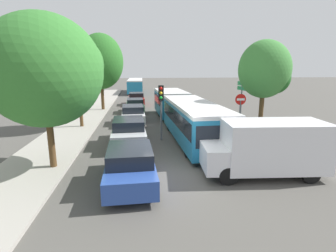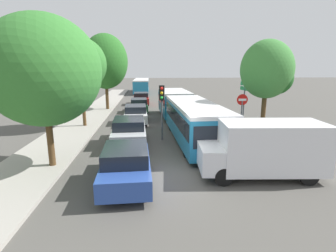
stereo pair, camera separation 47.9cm
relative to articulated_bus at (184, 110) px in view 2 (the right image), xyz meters
name	(u,v)px [view 2 (the right image)]	position (x,y,z in m)	size (l,w,h in m)	color
ground_plane	(171,175)	(-1.73, -8.48, -1.37)	(200.00, 200.00, 0.00)	#4F4C47
kerb_strip_left	(99,108)	(-7.96, 9.90, -1.30)	(3.20, 46.76, 0.14)	#9E998E
articulated_bus	(184,110)	(0.00, 0.00, 0.00)	(3.10, 16.06, 2.37)	teal
city_bus_rear	(142,85)	(-3.69, 28.28, 0.00)	(2.58, 11.03, 2.37)	teal
queued_car_blue	(126,165)	(-3.54, -9.13, -0.61)	(1.97, 4.36, 1.49)	#284799
queued_car_silver	(129,131)	(-3.78, -3.69, -0.59)	(2.04, 4.50, 1.54)	#B7BABF
queued_car_white	(136,114)	(-3.64, 2.26, -0.63)	(1.92, 4.25, 1.46)	white
queued_car_green	(139,105)	(-3.54, 7.48, -0.67)	(1.82, 4.03, 1.38)	#236638
queued_car_red	(141,98)	(-3.46, 13.01, -0.62)	(1.94, 4.28, 1.47)	#B21E19
white_van	(266,148)	(2.12, -8.94, -0.13)	(5.12, 2.28, 2.31)	silver
traffic_light	(162,100)	(-1.80, -3.03, 1.13)	(0.35, 0.38, 3.40)	#56595E
no_entry_sign	(242,109)	(3.27, -2.88, 0.51)	(0.70, 0.08, 2.82)	#56595E
direction_sign_post	(244,94)	(4.33, -0.37, 1.18)	(0.18, 1.40, 3.60)	#56595E
tree_left_near	(43,71)	(-7.00, -7.28, 2.94)	(4.81, 4.81, 6.65)	#51381E
tree_left_mid	(81,64)	(-7.44, 0.95, 3.28)	(3.69, 3.69, 6.57)	#51381E
tree_left_far	(105,62)	(-6.89, 8.98, 3.63)	(4.54, 4.54, 7.78)	#51381E
tree_right_near	(268,71)	(4.86, -2.76, 2.87)	(3.23, 3.23, 6.15)	#51381E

